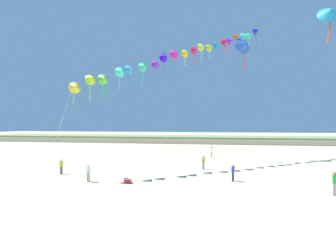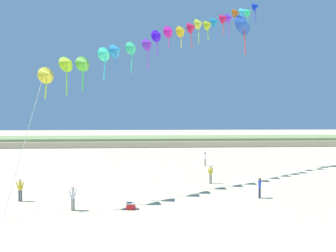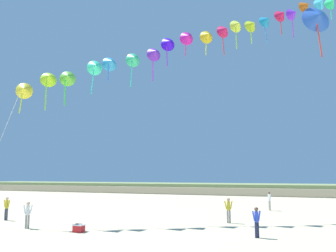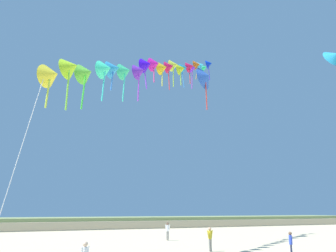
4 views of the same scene
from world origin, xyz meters
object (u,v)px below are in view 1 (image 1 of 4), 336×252
Objects in this scene: person_near_right at (233,172)px; large_kite_mid_trail at (330,12)px; beach_cooler at (128,181)px; person_far_right at (203,161)px; person_far_center at (88,172)px; person_mid_center at (61,165)px; large_kite_low_lead at (244,45)px; person_far_left at (212,151)px; person_near_left at (334,182)px.

large_kite_mid_trail is at bearing 15.77° from person_near_right.
person_near_right is 2.61× the size of beach_cooler.
person_far_right is 2.82× the size of beach_cooler.
beach_cooler is at bearing 0.95° from person_far_center.
person_far_right is at bearing 118.21° from person_near_right.
person_far_center is at bearing -179.05° from beach_cooler.
beach_cooler is (7.92, -2.26, -0.71)m from person_mid_center.
large_kite_mid_trail reaches higher than person_near_right.
large_kite_low_lead reaches higher than person_far_right.
large_kite_mid_trail is at bearing -48.55° from person_far_left.
large_kite_low_lead is (6.18, 9.95, 16.41)m from person_far_right.
person_mid_center is 0.98× the size of person_far_right.
person_near_left is at bearing -65.24° from person_far_left.
person_near_left is at bearing -113.68° from large_kite_mid_trail.
person_far_center is 0.39× the size of large_kite_mid_trail.
person_near_right is 17.87m from large_kite_mid_trail.
person_far_right is at bearing -97.69° from person_far_left.
beach_cooler is (-6.63, -7.03, -0.73)m from person_far_right.
person_far_right is at bearing -121.87° from large_kite_low_lead.
person_far_center is at bearing -145.48° from person_far_right.
person_near_left is 19.42m from person_far_left.
person_far_center is 3.74m from beach_cooler.
beach_cooler is at bearing -165.75° from large_kite_mid_trail.
beach_cooler is (-18.54, -4.71, -15.72)m from large_kite_mid_trail.
person_near_left reaches higher than person_near_right.
person_far_right is at bearing 139.92° from person_near_left.
person_near_left is 24.45m from large_kite_low_lead.
person_far_center is 2.68× the size of beach_cooler.
large_kite_low_lead reaches higher than person_far_left.
large_kite_low_lead is 27.31m from beach_cooler.
beach_cooler is at bearing -167.28° from person_near_right.
beach_cooler is (-16.08, 0.92, -0.79)m from person_near_left.
person_mid_center is (-17.20, 0.16, 0.05)m from person_near_right.
person_far_right is 9.69m from beach_cooler.
person_far_center is at bearing -124.70° from person_far_left.
person_far_center is at bearing -28.65° from person_mid_center.
person_near_right is 14.68m from person_far_left.
person_near_right is (-6.79, 3.01, -0.13)m from person_near_left.
person_mid_center is 0.40× the size of large_kite_mid_trail.
large_kite_mid_trail is 24.76m from beach_cooler.
person_mid_center is 15.32m from person_far_right.
person_far_left is at bearing 114.76° from person_near_left.
person_mid_center is at bearing 172.46° from person_near_left.
person_far_center is (-11.62, -16.78, -0.06)m from person_far_left.
person_near_left is 24.20m from person_mid_center.
person_near_left is 1.05× the size of person_far_left.
person_mid_center is (-24.00, 3.18, -0.08)m from person_near_left.
person_mid_center is 2.77× the size of beach_cooler.
person_near_right is at bearing -61.79° from person_far_right.
person_far_right is at bearing 18.15° from person_mid_center.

